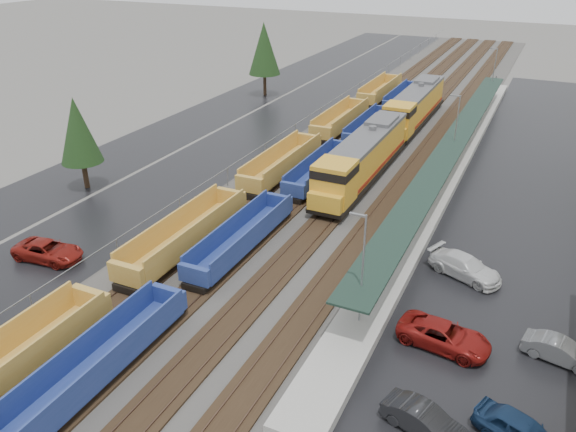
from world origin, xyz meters
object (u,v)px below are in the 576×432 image
object	(u,v)px
locomotive_lead	(362,158)
parked_car_east_e	(560,351)
parked_car_west_c	(48,251)
parked_car_east_d	(522,432)
well_string_blue	(286,199)
parked_car_east_c	(465,267)
locomotive_trail	(414,107)
well_string_yellow	(241,195)
parked_car_east_b	(444,336)
parked_car_east_a	(424,421)

from	to	relation	value
locomotive_lead	parked_car_east_e	xyz separation A→B (m)	(18.92, -20.47, -1.91)
parked_car_west_c	parked_car_east_d	size ratio (longest dim) A/B	1.17
well_string_blue	parked_car_east_c	world-z (taller)	well_string_blue
locomotive_trail	well_string_yellow	world-z (taller)	locomotive_trail
parked_car_east_d	parked_car_east_e	world-z (taller)	parked_car_east_d
well_string_blue	parked_car_west_c	world-z (taller)	well_string_blue
locomotive_lead	parked_car_east_b	xyz separation A→B (m)	(12.59, -22.01, -1.83)
parked_car_east_a	well_string_blue	bearing A→B (deg)	56.60
well_string_blue	parked_car_east_a	bearing A→B (deg)	-49.56
well_string_yellow	parked_car_east_d	world-z (taller)	well_string_yellow
locomotive_trail	parked_car_east_e	xyz separation A→B (m)	(18.92, -41.47, -1.91)
well_string_yellow	parked_car_east_b	size ratio (longest dim) A/B	18.30
parked_car_east_d	locomotive_trail	bearing A→B (deg)	40.63
parked_car_east_a	parked_car_east_c	size ratio (longest dim) A/B	0.81
locomotive_lead	parked_car_east_e	bearing A→B (deg)	-47.25
well_string_blue	parked_car_east_b	world-z (taller)	well_string_blue
parked_car_west_c	parked_car_east_e	distance (m)	35.77
parked_car_east_d	parked_car_east_e	size ratio (longest dim) A/B	1.11
parked_car_east_b	parked_car_west_c	bearing A→B (deg)	102.54
well_string_blue	parked_car_east_b	distance (m)	21.07
parked_car_east_c	locomotive_lead	bearing A→B (deg)	65.32
locomotive_lead	locomotive_trail	xyz separation A→B (m)	(0.00, 21.00, 0.00)
parked_car_east_c	parked_car_east_e	world-z (taller)	parked_car_east_c
locomotive_lead	parked_car_east_c	distance (m)	18.40
locomotive_trail	parked_car_east_d	size ratio (longest dim) A/B	4.71
locomotive_lead	well_string_blue	size ratio (longest dim) A/B	0.23
locomotive_trail	parked_car_east_c	distance (m)	36.69
locomotive_trail	well_string_yellow	distance (m)	32.24
parked_car_east_a	parked_car_east_e	xyz separation A→B (m)	(5.88, 8.56, -0.03)
well_string_yellow	well_string_blue	size ratio (longest dim) A/B	1.07
locomotive_lead	parked_car_east_a	distance (m)	31.87
well_string_blue	parked_car_west_c	bearing A→B (deg)	-129.10
parked_car_east_a	parked_car_east_d	size ratio (longest dim) A/B	0.94
parked_car_east_a	parked_car_east_c	world-z (taller)	parked_car_east_c
well_string_yellow	parked_car_east_b	bearing A→B (deg)	-29.84
locomotive_lead	parked_car_east_d	distance (m)	32.87
parked_car_east_a	parked_car_east_d	bearing A→B (deg)	-58.37
parked_car_east_b	parked_car_east_d	bearing A→B (deg)	-132.67
well_string_blue	parked_car_east_b	bearing A→B (deg)	-38.05
locomotive_trail	parked_car_east_d	xyz separation A→B (m)	(17.42, -48.81, -1.81)
parked_car_east_b	parked_car_east_d	xyz separation A→B (m)	(4.83, -5.80, 0.02)
locomotive_lead	well_string_blue	world-z (taller)	locomotive_lead
parked_car_east_b	parked_car_east_d	distance (m)	7.55
parked_car_east_c	locomotive_trail	bearing A→B (deg)	42.50
parked_car_west_c	parked_car_east_a	bearing A→B (deg)	-104.73
well_string_blue	parked_car_west_c	distance (m)	20.01
parked_car_east_c	parked_car_east_d	size ratio (longest dim) A/B	1.17
parked_car_west_c	parked_car_east_d	bearing A→B (deg)	-101.63
well_string_yellow	parked_car_east_b	world-z (taller)	well_string_yellow
parked_car_west_c	well_string_yellow	bearing A→B (deg)	-37.13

